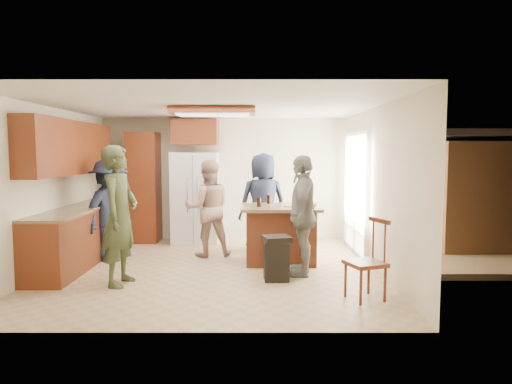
{
  "coord_description": "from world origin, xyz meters",
  "views": [
    {
      "loc": [
        0.66,
        -6.94,
        1.81
      ],
      "look_at": [
        0.66,
        0.57,
        1.15
      ],
      "focal_mm": 32.0,
      "sensor_mm": 36.0,
      "label": 1
    }
  ],
  "objects_px": {
    "person_behind_right": "(263,202)",
    "person_behind_left": "(208,208)",
    "trash_bin": "(276,258)",
    "person_front_left": "(120,216)",
    "person_side_right": "(303,215)",
    "kitchen_island": "(280,233)",
    "person_counter": "(110,210)",
    "spindle_chair": "(367,263)",
    "refrigerator": "(195,198)"
  },
  "relations": [
    {
      "from": "person_side_right",
      "to": "trash_bin",
      "type": "relative_size",
      "value": 2.81
    },
    {
      "from": "person_behind_left",
      "to": "person_behind_right",
      "type": "distance_m",
      "value": 1.06
    },
    {
      "from": "person_behind_right",
      "to": "person_counter",
      "type": "relative_size",
      "value": 1.06
    },
    {
      "from": "person_counter",
      "to": "person_behind_left",
      "type": "bearing_deg",
      "value": -59.91
    },
    {
      "from": "person_counter",
      "to": "refrigerator",
      "type": "distance_m",
      "value": 1.97
    },
    {
      "from": "person_behind_left",
      "to": "kitchen_island",
      "type": "distance_m",
      "value": 1.36
    },
    {
      "from": "kitchen_island",
      "to": "spindle_chair",
      "type": "height_order",
      "value": "spindle_chair"
    },
    {
      "from": "person_counter",
      "to": "kitchen_island",
      "type": "distance_m",
      "value": 2.86
    },
    {
      "from": "refrigerator",
      "to": "person_side_right",
      "type": "bearing_deg",
      "value": -52.02
    },
    {
      "from": "person_side_right",
      "to": "kitchen_island",
      "type": "xyz_separation_m",
      "value": [
        -0.28,
        0.78,
        -0.41
      ]
    },
    {
      "from": "person_front_left",
      "to": "person_side_right",
      "type": "bearing_deg",
      "value": -70.68
    },
    {
      "from": "kitchen_island",
      "to": "spindle_chair",
      "type": "xyz_separation_m",
      "value": [
        0.96,
        -1.92,
        -0.02
      ]
    },
    {
      "from": "trash_bin",
      "to": "person_behind_right",
      "type": "bearing_deg",
      "value": 94.73
    },
    {
      "from": "person_counter",
      "to": "spindle_chair",
      "type": "distance_m",
      "value": 4.31
    },
    {
      "from": "person_front_left",
      "to": "person_side_right",
      "type": "distance_m",
      "value": 2.58
    },
    {
      "from": "person_counter",
      "to": "spindle_chair",
      "type": "xyz_separation_m",
      "value": [
        3.79,
        -2.02,
        -0.4
      ]
    },
    {
      "from": "refrigerator",
      "to": "spindle_chair",
      "type": "height_order",
      "value": "refrigerator"
    },
    {
      "from": "person_behind_left",
      "to": "kitchen_island",
      "type": "relative_size",
      "value": 1.31
    },
    {
      "from": "person_counter",
      "to": "person_front_left",
      "type": "bearing_deg",
      "value": -139.11
    },
    {
      "from": "person_behind_left",
      "to": "person_side_right",
      "type": "relative_size",
      "value": 0.94
    },
    {
      "from": "person_side_right",
      "to": "person_counter",
      "type": "distance_m",
      "value": 3.24
    },
    {
      "from": "person_behind_left",
      "to": "trash_bin",
      "type": "relative_size",
      "value": 2.66
    },
    {
      "from": "person_behind_right",
      "to": "spindle_chair",
      "type": "relative_size",
      "value": 1.8
    },
    {
      "from": "spindle_chair",
      "to": "person_front_left",
      "type": "bearing_deg",
      "value": 168.63
    },
    {
      "from": "person_behind_right",
      "to": "person_behind_left",
      "type": "bearing_deg",
      "value": 9.61
    },
    {
      "from": "person_counter",
      "to": "kitchen_island",
      "type": "xyz_separation_m",
      "value": [
        2.83,
        -0.1,
        -0.38
      ]
    },
    {
      "from": "spindle_chair",
      "to": "person_behind_right",
      "type": "bearing_deg",
      "value": 113.74
    },
    {
      "from": "person_front_left",
      "to": "trash_bin",
      "type": "xyz_separation_m",
      "value": [
        2.14,
        0.21,
        -0.63
      ]
    },
    {
      "from": "person_behind_left",
      "to": "person_side_right",
      "type": "distance_m",
      "value": 1.95
    },
    {
      "from": "person_front_left",
      "to": "person_behind_right",
      "type": "distance_m",
      "value": 2.92
    },
    {
      "from": "person_behind_left",
      "to": "spindle_chair",
      "type": "xyz_separation_m",
      "value": [
        2.19,
        -2.37,
        -0.38
      ]
    },
    {
      "from": "person_side_right",
      "to": "trash_bin",
      "type": "bearing_deg",
      "value": -44.51
    },
    {
      "from": "person_behind_right",
      "to": "person_side_right",
      "type": "distance_m",
      "value": 1.74
    },
    {
      "from": "person_front_left",
      "to": "person_counter",
      "type": "xyz_separation_m",
      "value": [
        -0.58,
        1.38,
        -0.1
      ]
    },
    {
      "from": "person_front_left",
      "to": "refrigerator",
      "type": "distance_m",
      "value": 3.0
    },
    {
      "from": "person_behind_right",
      "to": "person_counter",
      "type": "xyz_separation_m",
      "value": [
        -2.56,
        -0.78,
        -0.05
      ]
    },
    {
      "from": "person_behind_right",
      "to": "person_side_right",
      "type": "bearing_deg",
      "value": 93.9
    },
    {
      "from": "trash_bin",
      "to": "kitchen_island",
      "type": "bearing_deg",
      "value": 83.98
    },
    {
      "from": "kitchen_island",
      "to": "trash_bin",
      "type": "distance_m",
      "value": 1.09
    },
    {
      "from": "refrigerator",
      "to": "trash_bin",
      "type": "distance_m",
      "value": 3.16
    },
    {
      "from": "person_counter",
      "to": "trash_bin",
      "type": "bearing_deg",
      "value": -95.3
    },
    {
      "from": "person_front_left",
      "to": "kitchen_island",
      "type": "relative_size",
      "value": 1.49
    },
    {
      "from": "person_behind_right",
      "to": "trash_bin",
      "type": "distance_m",
      "value": 2.04
    },
    {
      "from": "person_front_left",
      "to": "person_side_right",
      "type": "xyz_separation_m",
      "value": [
        2.53,
        0.5,
        -0.06
      ]
    },
    {
      "from": "trash_bin",
      "to": "spindle_chair",
      "type": "xyz_separation_m",
      "value": [
        1.07,
        -0.85,
        0.13
      ]
    },
    {
      "from": "person_front_left",
      "to": "refrigerator",
      "type": "xyz_separation_m",
      "value": [
        0.64,
        2.93,
        -0.05
      ]
    },
    {
      "from": "person_front_left",
      "to": "person_counter",
      "type": "relative_size",
      "value": 1.12
    },
    {
      "from": "person_behind_right",
      "to": "spindle_chair",
      "type": "height_order",
      "value": "person_behind_right"
    },
    {
      "from": "person_behind_left",
      "to": "person_behind_right",
      "type": "xyz_separation_m",
      "value": [
        0.96,
        0.44,
        0.06
      ]
    },
    {
      "from": "person_behind_left",
      "to": "kitchen_island",
      "type": "xyz_separation_m",
      "value": [
        1.23,
        -0.44,
        -0.36
      ]
    }
  ]
}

